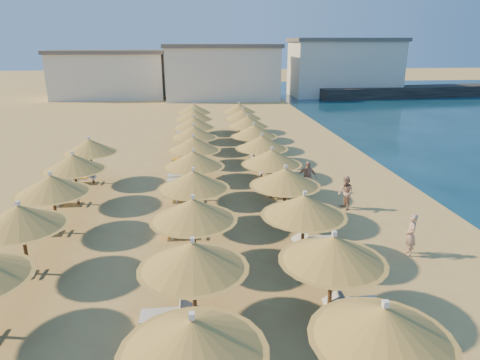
{
  "coord_description": "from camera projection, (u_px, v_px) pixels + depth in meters",
  "views": [
    {
      "loc": [
        -1.85,
        -15.41,
        7.65
      ],
      "look_at": [
        0.13,
        4.0,
        1.3
      ],
      "focal_mm": 32.0,
      "sensor_mm": 36.0,
      "label": 1
    }
  ],
  "objects": [
    {
      "name": "ground",
      "position": [
        247.0,
        242.0,
        17.12
      ],
      "size": [
        220.0,
        220.0,
        0.0
      ],
      "primitive_type": "plane",
      "color": "tan",
      "rests_on": "ground"
    },
    {
      "name": "jetty",
      "position": [
        418.0,
        91.0,
        61.6
      ],
      "size": [
        30.26,
        7.57,
        1.5
      ],
      "primitive_type": "cube",
      "rotation": [
        0.0,
        0.0,
        0.12
      ],
      "color": "black",
      "rests_on": "ground"
    },
    {
      "name": "hotel_blocks",
      "position": [
        235.0,
        71.0,
        60.23
      ],
      "size": [
        49.03,
        11.11,
        8.1
      ],
      "color": "beige",
      "rests_on": "ground"
    },
    {
      "name": "parasol_row_east",
      "position": [
        278.0,
        167.0,
        19.75
      ],
      "size": [
        3.07,
        39.58,
        2.68
      ],
      "color": "brown",
      "rests_on": "ground"
    },
    {
      "name": "parasol_row_west",
      "position": [
        194.0,
        170.0,
        19.38
      ],
      "size": [
        3.07,
        39.58,
        2.68
      ],
      "color": "brown",
      "rests_on": "ground"
    },
    {
      "name": "parasol_row_inland",
      "position": [
        37.0,
        200.0,
        15.69
      ],
      "size": [
        3.07,
        19.67,
        2.68
      ],
      "color": "brown",
      "rests_on": "ground"
    },
    {
      "name": "loungers",
      "position": [
        210.0,
        210.0,
        19.37
      ],
      "size": [
        12.67,
        37.17,
        0.66
      ],
      "color": "white",
      "rests_on": "ground"
    },
    {
      "name": "beachgoer_a",
      "position": [
        411.0,
        235.0,
        15.83
      ],
      "size": [
        0.51,
        0.67,
        1.63
      ],
      "primitive_type": "imported",
      "rotation": [
        0.0,
        0.0,
        -1.79
      ],
      "color": "tan",
      "rests_on": "ground"
    },
    {
      "name": "beachgoer_c",
      "position": [
        307.0,
        177.0,
        22.58
      ],
      "size": [
        1.06,
        0.76,
        1.68
      ],
      "primitive_type": "imported",
      "rotation": [
        0.0,
        0.0,
        -0.4
      ],
      "color": "tan",
      "rests_on": "ground"
    },
    {
      "name": "beachgoer_b",
      "position": [
        345.0,
        193.0,
        20.19
      ],
      "size": [
        0.7,
        0.86,
        1.62
      ],
      "primitive_type": "imported",
      "rotation": [
        0.0,
        0.0,
        -1.45
      ],
      "color": "tan",
      "rests_on": "ground"
    }
  ]
}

